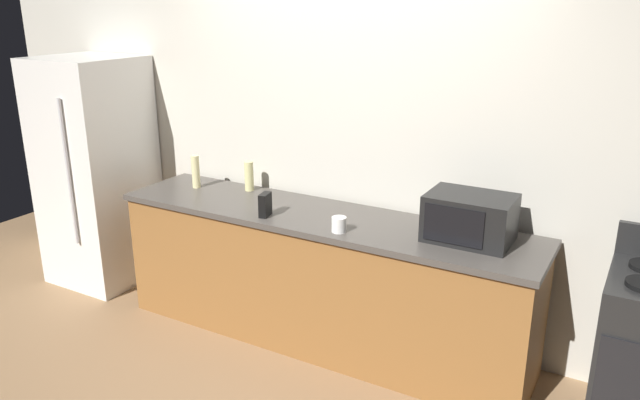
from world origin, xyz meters
name	(u,v)px	position (x,y,z in m)	size (l,w,h in m)	color
ground_plane	(289,367)	(0.00, 0.00, 0.00)	(8.00, 8.00, 0.00)	#93704C
back_wall	(350,134)	(0.00, 0.81, 1.35)	(6.40, 0.10, 2.70)	beige
counter_run	(320,278)	(0.00, 0.40, 0.45)	(2.84, 0.64, 0.90)	brown
refrigerator	(97,172)	(-2.05, 0.40, 0.90)	(0.72, 0.73, 1.80)	white
microwave	(470,218)	(0.95, 0.45, 1.04)	(0.48, 0.35, 0.27)	black
cordless_phone	(265,205)	(-0.29, 0.21, 0.98)	(0.05, 0.11, 0.15)	black
bottle_vinegar	(249,176)	(-0.70, 0.61, 1.01)	(0.06, 0.06, 0.21)	beige
bottle_hand_soap	(196,172)	(-1.08, 0.47, 1.02)	(0.06, 0.06, 0.24)	beige
mug_white	(339,224)	(0.25, 0.20, 0.95)	(0.09, 0.09, 0.09)	white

